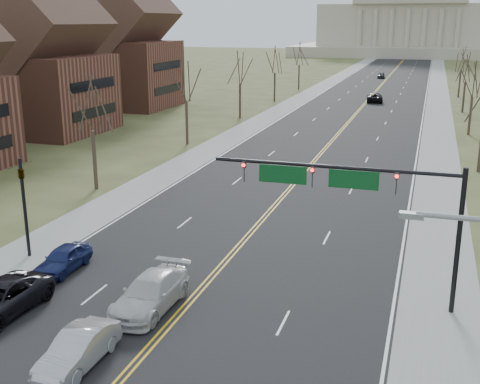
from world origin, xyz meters
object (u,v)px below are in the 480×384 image
Objects in this scene: car_sb_outer_second at (63,259)px; car_far_nb at (375,97)px; car_sb_inner_second at (150,293)px; signal_mast at (352,189)px; car_sb_inner_lead at (78,349)px; car_far_sb at (381,75)px; signal_left at (24,197)px.

car_far_nb is (9.60, 80.36, 0.09)m from car_sb_outer_second.
car_sb_inner_second is 83.17m from car_far_nb.
signal_mast reaches higher than car_sb_inner_lead.
car_sb_inner_lead is (-9.56, -9.54, -5.01)m from signal_mast.
car_sb_inner_lead is 1.08× the size of car_far_sb.
car_sb_inner_lead is at bearing -94.55° from car_sb_inner_second.
car_sb_inner_lead is at bearing -53.63° from car_sb_outer_second.
car_sb_inner_lead is 135.48m from car_far_sb.
signal_mast is at bearing 25.56° from car_sb_inner_second.
car_far_nb is at bearing 80.78° from signal_left.
car_sb_outer_second is at bearing -21.50° from signal_left.
car_sb_outer_second is at bearing 76.99° from car_far_nb.
car_sb_outer_second is 0.72× the size of car_far_nb.
signal_mast is at bearing 88.22° from car_far_nb.
signal_mast is 2.94× the size of car_sb_outer_second.
car_far_sb is at bearing -92.71° from car_far_nb.
signal_left is at bearing 158.24° from car_sb_outer_second.
car_far_sb is at bearing 85.46° from signal_left.
signal_left is 4.60m from car_sb_outer_second.
signal_mast is at bearing -0.00° from signal_left.
signal_left is 13.71m from car_sb_inner_lead.
car_sb_inner_lead is 0.79× the size of car_far_nb.
signal_mast is 2.92× the size of car_far_sb.
signal_left reaches higher than car_sb_inner_second.
car_far_nb reaches higher than car_far_sb.
signal_mast is 19.06m from signal_left.
signal_left is 11.13m from car_sb_inner_second.
car_sb_inner_lead is at bearing 81.57° from car_far_nb.
car_far_nb is (12.84, 79.08, -2.91)m from signal_left.
signal_left reaches higher than car_sb_inner_lead.
signal_mast is 2.71× the size of car_sb_inner_lead.
car_sb_inner_lead is 5.53m from car_sb_inner_second.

